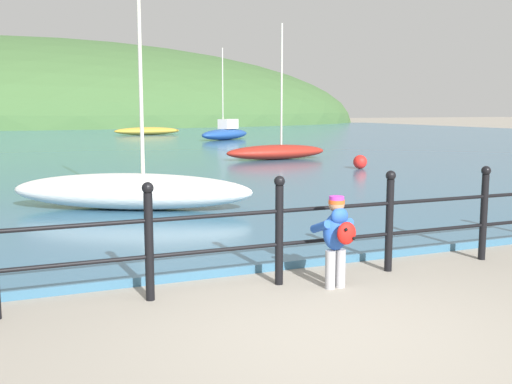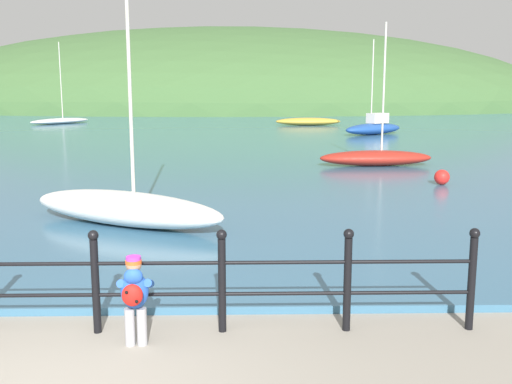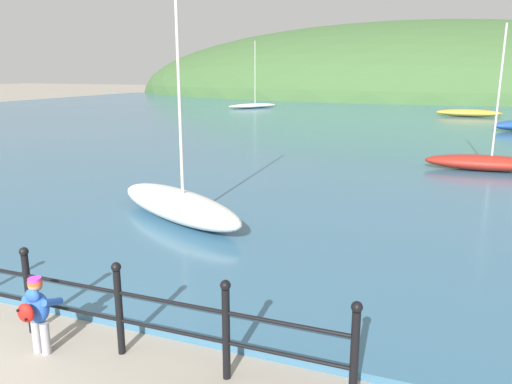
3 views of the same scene
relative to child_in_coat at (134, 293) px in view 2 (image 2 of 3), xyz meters
name	(u,v)px [view 2 (image 2 of 3)]	position (x,y,z in m)	size (l,w,h in m)	color
water	(213,131)	(-0.65, 30.87, -0.56)	(80.00, 60.00, 0.10)	#386684
far_hillside	(228,109)	(-0.65, 70.34, -0.61)	(83.24, 45.78, 19.81)	#3D6033
iron_railing	(95,279)	(-0.51, 0.37, 0.04)	(8.73, 0.12, 1.21)	black
child_in_coat	(134,293)	(0.00, 0.00, 0.00)	(0.39, 0.54, 1.00)	#99999E
boat_mid_harbor	(308,121)	(5.76, 35.83, -0.24)	(4.58, 1.42, 0.53)	gold
boat_twin_mast	(60,121)	(-12.18, 38.10, -0.28)	(4.06, 4.80, 5.83)	silver
boat_blue_hull	(376,157)	(5.74, 14.18, -0.22)	(3.92, 1.20, 4.79)	maroon
boat_far_right	(125,207)	(-1.15, 5.43, -0.16)	(4.49, 3.16, 5.56)	silver
boat_green_fishing	(374,127)	(8.61, 27.69, -0.10)	(4.15, 3.42, 5.25)	#1E4793
mooring_buoy	(442,177)	(6.69, 10.11, -0.30)	(0.42, 0.42, 0.42)	red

